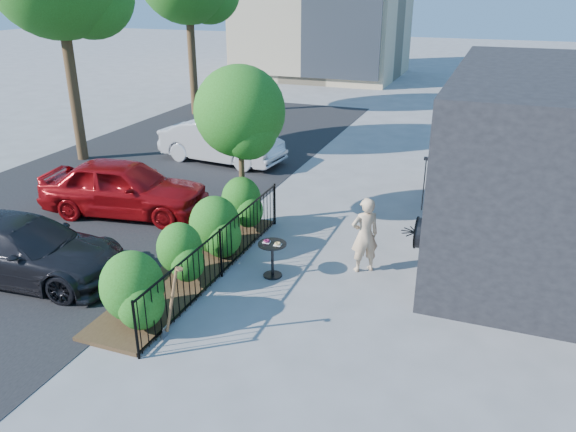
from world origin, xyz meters
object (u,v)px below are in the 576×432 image
at_px(patio_tree, 242,117).
at_px(car_darkgrey, 23,249).
at_px(woman, 365,235).
at_px(car_red, 124,187).
at_px(cafe_table, 272,254).
at_px(car_silver, 222,141).
at_px(shovel, 171,307).

height_order(patio_tree, car_darkgrey, patio_tree).
xyz_separation_m(patio_tree, woman, (3.45, -1.42, -1.93)).
distance_m(patio_tree, car_darkgrey, 5.63).
height_order(patio_tree, car_red, patio_tree).
height_order(cafe_table, car_silver, car_silver).
bearing_deg(car_darkgrey, patio_tree, -42.07).
relative_size(patio_tree, cafe_table, 4.88).
distance_m(patio_tree, woman, 4.21).
xyz_separation_m(woman, car_red, (-6.71, 0.93, -0.08)).
bearing_deg(cafe_table, woman, 28.21).
height_order(shovel, car_silver, shovel).
bearing_deg(car_darkgrey, cafe_table, -74.72).
distance_m(patio_tree, car_silver, 5.94).
relative_size(patio_tree, car_silver, 0.90).
relative_size(shovel, car_red, 0.34).
height_order(shovel, car_darkgrey, shovel).
height_order(woman, car_darkgrey, woman).
distance_m(car_red, car_silver, 5.19).
xyz_separation_m(car_silver, car_darkgrey, (-0.06, -8.90, -0.07)).
height_order(woman, shovel, woman).
height_order(car_red, car_silver, car_red).
relative_size(cafe_table, car_silver, 0.18).
bearing_deg(shovel, woman, 55.93).
relative_size(shovel, car_silver, 0.34).
relative_size(woman, car_darkgrey, 0.37).
bearing_deg(woman, cafe_table, -6.57).
relative_size(car_silver, car_darkgrey, 0.98).
bearing_deg(woman, shovel, 21.15).
xyz_separation_m(patio_tree, car_silver, (-3.02, 4.69, -2.04)).
bearing_deg(shovel, cafe_table, 74.70).
relative_size(patio_tree, woman, 2.37).
height_order(patio_tree, woman, patio_tree).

